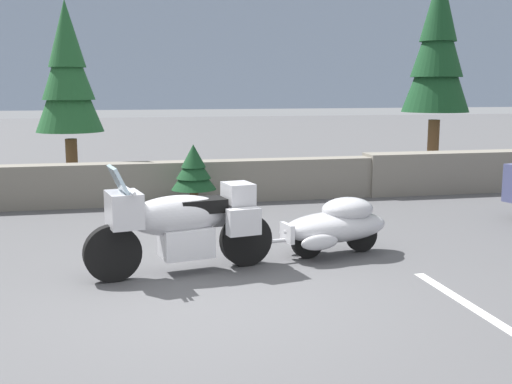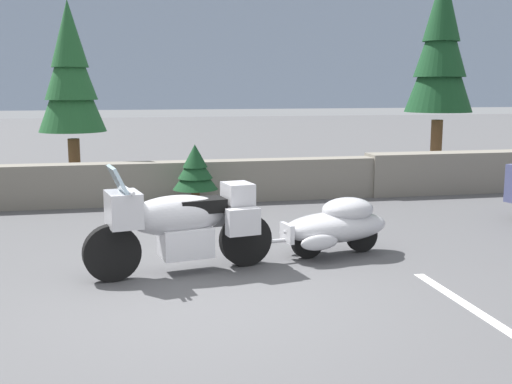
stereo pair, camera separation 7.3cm
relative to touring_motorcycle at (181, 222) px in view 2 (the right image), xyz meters
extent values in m
plane|color=#4C4C4F|center=(0.24, -0.95, -0.62)|extent=(80.00, 80.00, 0.00)
cube|color=slate|center=(0.24, 4.64, -0.22)|extent=(8.00, 0.46, 0.80)
cube|color=#8C9EB7|center=(0.24, 94.66, 7.38)|extent=(240.00, 80.00, 16.00)
cylinder|color=black|center=(-0.80, -0.16, -0.29)|extent=(0.67, 0.26, 0.66)
cylinder|color=black|center=(0.82, 0.16, -0.29)|extent=(0.67, 0.26, 0.66)
cube|color=silver|center=(0.06, 0.01, -0.24)|extent=(0.67, 0.55, 0.36)
ellipsoid|color=#B2B2B7|center=(-0.04, -0.01, 0.09)|extent=(1.26, 0.66, 0.48)
cube|color=#B2B2B7|center=(-0.66, -0.13, 0.21)|extent=(0.45, 0.58, 0.40)
cube|color=#9EB7C6|center=(-0.71, -0.14, 0.54)|extent=(0.27, 0.47, 0.34)
cube|color=black|center=(0.25, 0.05, 0.19)|extent=(0.62, 0.46, 0.16)
cube|color=#B2B2B7|center=(0.72, 0.14, 0.29)|extent=(0.39, 0.45, 0.28)
cube|color=#B2B2B7|center=(0.73, -0.16, 0.01)|extent=(0.42, 0.23, 0.32)
cube|color=#B2B2B7|center=(0.61, 0.43, 0.01)|extent=(0.42, 0.23, 0.32)
cylinder|color=silver|center=(-0.61, -0.12, 0.44)|extent=(0.17, 0.69, 0.04)
cylinder|color=silver|center=(-0.75, -0.15, -0.04)|extent=(0.26, 0.12, 0.54)
cylinder|color=black|center=(1.67, 0.33, -0.40)|extent=(0.45, 0.18, 0.44)
cylinder|color=black|center=(2.48, 0.49, -0.40)|extent=(0.45, 0.18, 0.44)
ellipsoid|color=#B2B2B7|center=(2.08, 0.41, -0.24)|extent=(1.60, 0.96, 0.40)
ellipsoid|color=#B2B2B7|center=(2.25, 0.44, -0.02)|extent=(0.81, 0.69, 0.32)
cube|color=silver|center=(1.38, 0.27, -0.26)|extent=(0.12, 0.33, 0.24)
ellipsoid|color=#B2B2B7|center=(1.73, 0.01, -0.34)|extent=(0.54, 0.24, 0.20)
ellipsoid|color=#B2B2B7|center=(1.61, 0.64, -0.34)|extent=(0.54, 0.24, 0.20)
cylinder|color=silver|center=(1.00, 0.20, -0.35)|extent=(0.70, 0.18, 0.05)
cylinder|color=brown|center=(6.69, 6.54, 0.09)|extent=(0.27, 0.27, 1.43)
cone|color=#143D1E|center=(6.69, 6.54, 2.12)|extent=(1.58, 1.58, 2.26)
cone|color=#143D1E|center=(6.69, 6.54, 2.80)|extent=(1.22, 1.22, 1.97)
cone|color=#143D1E|center=(6.69, 6.54, 3.48)|extent=(0.87, 0.87, 1.69)
cylinder|color=brown|center=(-1.68, 6.23, -0.05)|extent=(0.24, 0.24, 1.14)
cone|color=#1E5128|center=(-1.68, 6.23, 1.57)|extent=(1.37, 1.37, 1.80)
cone|color=#1E5128|center=(-1.68, 6.23, 2.11)|extent=(1.07, 1.07, 1.58)
cone|color=#1E5128|center=(-1.68, 6.23, 2.65)|extent=(0.76, 0.76, 1.35)
cylinder|color=brown|center=(0.59, 3.79, -0.45)|extent=(0.16, 0.16, 0.35)
cone|color=#143D1E|center=(0.59, 3.79, 0.04)|extent=(0.81, 0.81, 0.55)
cone|color=#143D1E|center=(0.59, 3.79, 0.21)|extent=(0.63, 0.63, 0.48)
cone|color=#143D1E|center=(0.59, 3.79, 0.37)|extent=(0.44, 0.44, 0.41)
cube|color=silver|center=(2.77, -2.45, -0.62)|extent=(0.12, 3.60, 0.01)
camera|label=1|loc=(-0.66, -7.30, 1.59)|focal=44.00mm
camera|label=2|loc=(-0.59, -7.31, 1.59)|focal=44.00mm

